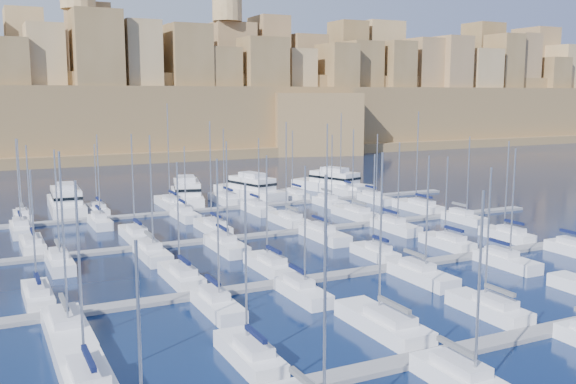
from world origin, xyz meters
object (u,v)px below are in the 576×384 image
motor_yacht_c (251,189)px  motor_yacht_a (66,202)px  sailboat_0 (87,379)px  sailboat_2 (383,323)px  motor_yacht_b (187,193)px  motor_yacht_d (332,183)px

motor_yacht_c → motor_yacht_a: bearing=179.6°
sailboat_0 → motor_yacht_c: size_ratio=0.83×
sailboat_0 → sailboat_2: (24.02, 0.02, 0.01)m
sailboat_2 → motor_yacht_b: 69.82m
motor_yacht_d → motor_yacht_a: bearing=-179.8°
motor_yacht_c → motor_yacht_b: bearing=179.0°
sailboat_2 → motor_yacht_a: (-16.42, 69.69, 0.96)m
sailboat_2 → motor_yacht_d: sailboat_2 is taller
sailboat_2 → motor_yacht_a: size_ratio=0.87×
motor_yacht_a → motor_yacht_b: (21.08, -0.03, 0.00)m
motor_yacht_a → motor_yacht_b: bearing=-0.1°
motor_yacht_a → motor_yacht_d: bearing=0.2°
sailboat_2 → motor_yacht_b: bearing=86.2°
motor_yacht_a → motor_yacht_c: same height
sailboat_2 → sailboat_0: bearing=-179.9°
motor_yacht_a → motor_yacht_b: 21.08m
sailboat_2 → motor_yacht_d: size_ratio=0.83×
motor_yacht_a → motor_yacht_c: 33.66m
sailboat_0 → motor_yacht_c: (41.27, 69.46, 0.96)m
sailboat_2 → motor_yacht_b: size_ratio=0.85×
sailboat_0 → motor_yacht_a: 70.13m
sailboat_0 → sailboat_2: 24.02m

